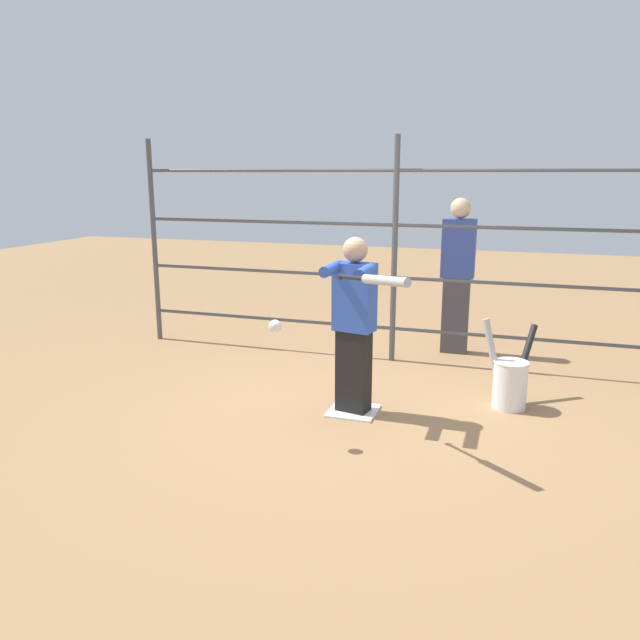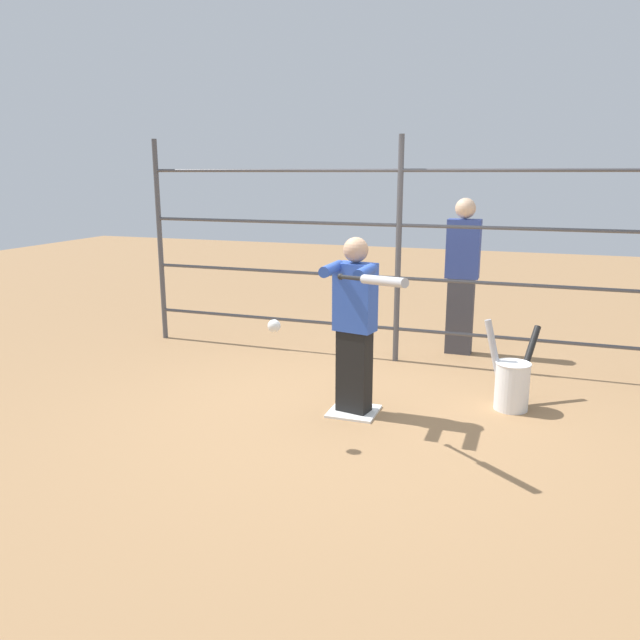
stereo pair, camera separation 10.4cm
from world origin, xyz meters
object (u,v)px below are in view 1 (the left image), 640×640
at_px(bystander_behind_fence, 457,274).
at_px(baseball_bat_swinging, 379,280).
at_px(softball_in_flight, 275,326).
at_px(bat_bucket, 510,381).
at_px(batter, 354,321).

bearing_deg(bystander_behind_fence, baseball_bat_swinging, 85.20).
relative_size(baseball_bat_swinging, softball_in_flight, 6.72).
xyz_separation_m(bat_bucket, bystander_behind_fence, (0.65, -1.59, 0.67)).
bearing_deg(baseball_bat_swinging, softball_in_flight, 1.68).
xyz_separation_m(batter, bystander_behind_fence, (-0.60, -2.15, 0.09)).
distance_m(batter, baseball_bat_swinging, 0.92).
bearing_deg(softball_in_flight, bystander_behind_fence, -109.24).
distance_m(batter, bat_bucket, 1.49).
relative_size(batter, bystander_behind_fence, 0.86).
bearing_deg(baseball_bat_swinging, bat_bucket, -125.16).
height_order(baseball_bat_swinging, bat_bucket, baseball_bat_swinging).
height_order(batter, baseball_bat_swinging, batter).
relative_size(softball_in_flight, bat_bucket, 0.12).
distance_m(softball_in_flight, bat_bucket, 2.20).
bearing_deg(baseball_bat_swinging, bystander_behind_fence, -94.80).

